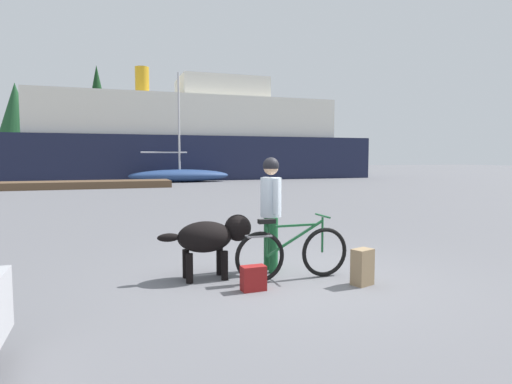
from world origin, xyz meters
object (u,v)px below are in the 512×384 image
bicycle (292,253)px  dog (212,236)px  backpack (362,267)px  sailboat_moored (180,175)px  ferry_boat (189,140)px  handbag_pannier (253,278)px  person_cyclist (271,203)px

bicycle → dog: size_ratio=1.27×
bicycle → backpack: bicycle is taller
dog → sailboat_moored: 25.20m
ferry_boat → backpack: bearing=-95.9°
backpack → ferry_boat: ferry_boat is taller
bicycle → handbag_pannier: (-0.69, -0.31, -0.23)m
dog → ferry_boat: size_ratio=0.05×
handbag_pannier → sailboat_moored: size_ratio=0.04×
person_cyclist → ferry_boat: ferry_boat is taller
backpack → bicycle: bearing=145.3°
backpack → ferry_boat: bearing=84.1°
dog → ferry_boat: bearing=80.4°
person_cyclist → ferry_boat: (4.22, 30.58, 2.12)m
sailboat_moored → backpack: bearing=-93.5°
backpack → ferry_boat: (3.29, 31.68, 2.94)m
ferry_boat → sailboat_moored: (-1.69, -5.73, -2.69)m
backpack → sailboat_moored: 26.00m
person_cyclist → backpack: (0.93, -1.10, -0.81)m
bicycle → backpack: bearing=-34.7°
dog → handbag_pannier: size_ratio=4.15×
dog → handbag_pannier: (0.38, -0.75, -0.45)m
bicycle → person_cyclist: bearing=102.9°
person_cyclist → handbag_pannier: person_cyclist is taller
backpack → person_cyclist: bearing=130.2°
dog → backpack: size_ratio=2.73×
handbag_pannier → ferry_boat: size_ratio=0.01×
bicycle → ferry_boat: bearing=82.5°
bicycle → handbag_pannier: size_ratio=5.27×
handbag_pannier → ferry_boat: (4.79, 31.44, 3.02)m
dog → sailboat_moored: (3.48, 24.96, -0.12)m
person_cyclist → dog: 1.06m
handbag_pannier → ferry_boat: 31.95m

